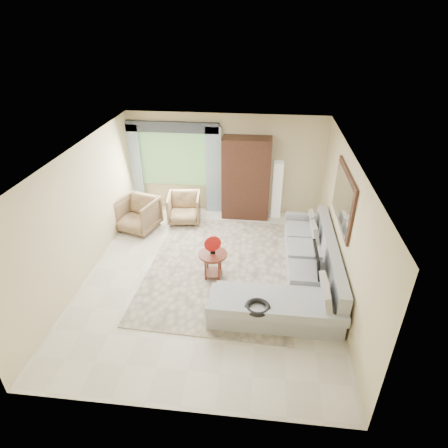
# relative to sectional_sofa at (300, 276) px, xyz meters

# --- Properties ---
(ground) EXTENTS (6.00, 6.00, 0.00)m
(ground) POSITION_rel_sectional_sofa_xyz_m (-1.78, 0.18, -0.28)
(ground) COLOR silver
(ground) RESTS_ON ground
(area_rug) EXTENTS (3.15, 4.11, 0.02)m
(area_rug) POSITION_rel_sectional_sofa_xyz_m (-1.58, 0.51, -0.27)
(area_rug) COLOR #C5B49B
(area_rug) RESTS_ON ground
(sectional_sofa) EXTENTS (2.30, 3.46, 0.90)m
(sectional_sofa) POSITION_rel_sectional_sofa_xyz_m (0.00, 0.00, 0.00)
(sectional_sofa) COLOR #A5A7AD
(sectional_sofa) RESTS_ON ground
(tv_screen) EXTENTS (0.14, 0.74, 0.48)m
(tv_screen) POSITION_rel_sectional_sofa_xyz_m (0.27, -0.05, 0.44)
(tv_screen) COLOR black
(tv_screen) RESTS_ON sectional_sofa
(garden_hose) EXTENTS (0.43, 0.43, 0.09)m
(garden_hose) POSITION_rel_sectional_sofa_xyz_m (-0.78, -1.25, 0.26)
(garden_hose) COLOR black
(garden_hose) RESTS_ON sectional_sofa
(coffee_table) EXTENTS (0.57, 0.57, 0.57)m
(coffee_table) POSITION_rel_sectional_sofa_xyz_m (-1.71, 0.16, 0.02)
(coffee_table) COLOR #511E15
(coffee_table) RESTS_ON ground
(red_disc) EXTENTS (0.33, 0.14, 0.34)m
(red_disc) POSITION_rel_sectional_sofa_xyz_m (-1.71, 0.16, 0.52)
(red_disc) COLOR #B71512
(red_disc) RESTS_ON coffee_table
(armchair_left) EXTENTS (1.10, 1.11, 0.82)m
(armchair_left) POSITION_rel_sectional_sofa_xyz_m (-3.81, 1.88, 0.13)
(armchair_left) COLOR olive
(armchair_left) RESTS_ON ground
(armchair_right) EXTENTS (0.88, 0.90, 0.74)m
(armchair_right) POSITION_rel_sectional_sofa_xyz_m (-2.77, 2.41, 0.09)
(armchair_right) COLOR #947450
(armchair_right) RESTS_ON ground
(potted_plant) EXTENTS (0.56, 0.52, 0.49)m
(potted_plant) POSITION_rel_sectional_sofa_xyz_m (-3.70, 2.60, -0.04)
(potted_plant) COLOR #999999
(potted_plant) RESTS_ON ground
(armoire) EXTENTS (1.20, 0.55, 2.10)m
(armoire) POSITION_rel_sectional_sofa_xyz_m (-1.23, 2.90, 0.77)
(armoire) COLOR black
(armoire) RESTS_ON ground
(floor_lamp) EXTENTS (0.24, 0.24, 1.50)m
(floor_lamp) POSITION_rel_sectional_sofa_xyz_m (-0.43, 2.96, 0.47)
(floor_lamp) COLOR silver
(floor_lamp) RESTS_ON ground
(window) EXTENTS (1.80, 0.04, 1.40)m
(window) POSITION_rel_sectional_sofa_xyz_m (-3.13, 3.15, 1.12)
(window) COLOR #669E59
(window) RESTS_ON wall_back
(curtain_left) EXTENTS (0.40, 0.08, 2.30)m
(curtain_left) POSITION_rel_sectional_sofa_xyz_m (-4.18, 3.06, 0.87)
(curtain_left) COLOR #9EB7CC
(curtain_left) RESTS_ON ground
(curtain_right) EXTENTS (0.40, 0.08, 2.30)m
(curtain_right) POSITION_rel_sectional_sofa_xyz_m (-2.08, 3.06, 0.87)
(curtain_right) COLOR #9EB7CC
(curtain_right) RESTS_ON ground
(valance) EXTENTS (2.40, 0.12, 0.26)m
(valance) POSITION_rel_sectional_sofa_xyz_m (-3.13, 3.08, 1.97)
(valance) COLOR #1E232D
(valance) RESTS_ON wall_back
(wall_mirror) EXTENTS (0.05, 1.70, 1.05)m
(wall_mirror) POSITION_rel_sectional_sofa_xyz_m (0.68, 0.53, 1.47)
(wall_mirror) COLOR black
(wall_mirror) RESTS_ON wall_right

